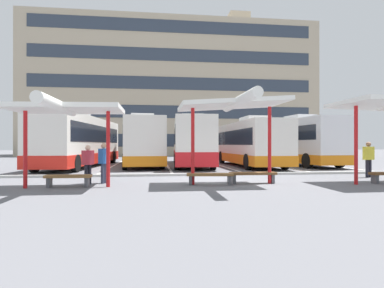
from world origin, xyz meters
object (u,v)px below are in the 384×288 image
waiting_passenger_0 (369,157)px  waiting_shelter_1 (233,106)px  bench_2 (253,175)px  waiting_passenger_2 (104,160)px  coach_bus_2 (191,143)px  coach_bus_3 (249,144)px  coach_bus_1 (141,142)px  waiting_shelter_0 (65,110)px  coach_bus_4 (290,142)px  coach_bus_0 (82,142)px  waiting_passenger_1 (88,162)px  bench_1 (210,176)px  bench_0 (68,178)px

waiting_passenger_0 → waiting_shelter_1: bearing=-164.3°
bench_2 → waiting_passenger_2: bearing=173.0°
waiting_shelter_1 → waiting_passenger_0: 7.67m
coach_bus_2 → waiting_shelter_1: size_ratio=2.82×
coach_bus_2 → waiting_shelter_1: coach_bus_2 is taller
coach_bus_2 → coach_bus_3: 4.36m
coach_bus_1 → waiting_passenger_0: coach_bus_1 is taller
waiting_shelter_0 → waiting_shelter_1: bearing=2.7°
coach_bus_1 → waiting_shelter_0: bearing=-100.3°
coach_bus_4 → waiting_shelter_0: coach_bus_4 is taller
coach_bus_1 → coach_bus_2: 3.75m
coach_bus_0 → waiting_passenger_1: 10.52m
coach_bus_0 → coach_bus_3: coach_bus_0 is taller
bench_1 → waiting_passenger_2: 4.31m
coach_bus_3 → coach_bus_2: bearing=159.0°
waiting_shelter_0 → bench_0: bearing=90.0°
waiting_passenger_0 → waiting_passenger_1: size_ratio=1.10×
coach_bus_3 → waiting_passenger_1: (-9.50, -9.41, -0.75)m
bench_1 → coach_bus_2: bearing=86.8°
waiting_shelter_0 → coach_bus_3: bearing=47.0°
coach_bus_2 → waiting_shelter_1: 12.11m
coach_bus_2 → coach_bus_4: (8.01, 0.27, 0.07)m
bench_1 → waiting_passenger_0: size_ratio=1.09×
coach_bus_0 → bench_1: size_ratio=6.89×
coach_bus_2 → waiting_shelter_0: bearing=-115.7°
coach_bus_2 → bench_2: (1.14, -11.65, -1.36)m
coach_bus_1 → coach_bus_3: bearing=-9.5°
bench_1 → waiting_passenger_2: size_ratio=1.14×
waiting_passenger_0 → coach_bus_4: bearing=86.3°
coach_bus_4 → waiting_passenger_2: 17.05m
waiting_shelter_1 → waiting_shelter_0: bearing=-177.3°
coach_bus_0 → bench_2: 14.19m
waiting_shelter_0 → waiting_passenger_1: (0.51, 1.35, -1.92)m
coach_bus_2 → waiting_passenger_1: (-5.43, -10.97, -0.83)m
waiting_passenger_0 → bench_1: bearing=-166.9°
bench_0 → bench_1: bearing=0.4°
waiting_passenger_0 → waiting_passenger_2: 12.20m
coach_bus_2 → bench_0: size_ratio=7.53×
coach_bus_0 → waiting_passenger_1: bearing=-76.6°
waiting_passenger_0 → coach_bus_1: bearing=138.6°
coach_bus_2 → waiting_passenger_1: coach_bus_2 is taller
bench_1 → bench_2: 1.82m
bench_2 → bench_0: bearing=-177.8°
coach_bus_3 → bench_1: (-4.74, -10.33, -1.28)m
coach_bus_3 → coach_bus_4: size_ratio=0.83×
waiting_passenger_1 → coach_bus_0: bearing=103.4°
bench_0 → waiting_shelter_1: size_ratio=0.37×
coach_bus_1 → coach_bus_4: 11.77m
waiting_shelter_1 → waiting_passenger_0: size_ratio=2.62×
waiting_passenger_1 → waiting_passenger_2: size_ratio=0.95×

